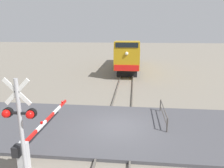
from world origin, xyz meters
TOP-DOWN VIEW (x-y plane):
  - ground_plane at (0.00, 0.00)m, footprint 160.00×160.00m
  - rail_track_left at (-0.72, 0.00)m, footprint 0.08×80.00m
  - rail_track_right at (0.72, 0.00)m, footprint 0.08×80.00m
  - road_surface at (0.00, 0.00)m, footprint 36.00×6.34m
  - locomotive at (0.00, 18.77)m, footprint 2.80×14.92m
  - crossing_signal at (-3.02, -4.58)m, footprint 1.18×0.33m
  - crossing_gate at (-3.42, -3.21)m, footprint 0.36×5.87m
  - guard_railing at (2.60, 1.08)m, footprint 0.08×3.09m

SIDE VIEW (x-z plane):
  - ground_plane at x=0.00m, z-range 0.00..0.00m
  - rail_track_left at x=-0.72m, z-range 0.00..0.15m
  - rail_track_right at x=0.72m, z-range 0.00..0.15m
  - road_surface at x=0.00m, z-range 0.00..0.16m
  - guard_railing at x=2.60m, z-range 0.15..1.10m
  - crossing_gate at x=-3.42m, z-range 0.16..1.44m
  - locomotive at x=0.00m, z-range 0.03..4.18m
  - crossing_signal at x=-3.02m, z-range 0.46..4.35m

